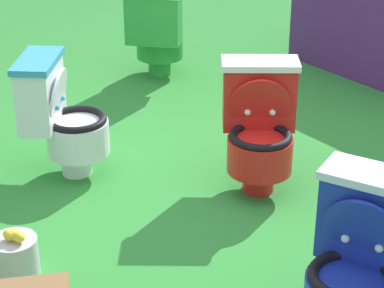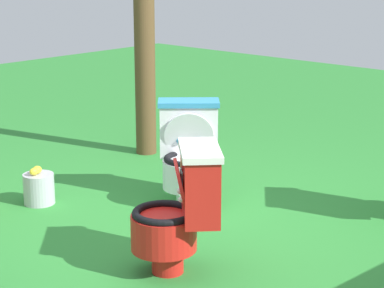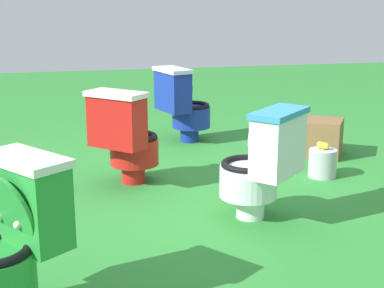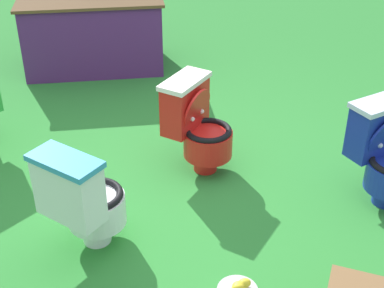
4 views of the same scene
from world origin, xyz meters
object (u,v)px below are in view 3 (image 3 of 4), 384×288
Objects in this scene: toilet_red at (126,137)px; small_crate at (322,138)px; toilet_blue at (183,104)px; toilet_white at (262,163)px; toilet_green at (9,239)px; lemon_bucket at (323,162)px.

toilet_red is 2.07× the size of small_crate.
toilet_blue and toilet_red have the same top height.
small_crate is at bearing 8.56° from toilet_white.
toilet_white is 1.16m from toilet_red.
toilet_red is at bearing -59.35° from toilet_green.
toilet_red reaches higher than small_crate.
toilet_blue is 1.00× the size of toilet_red.
toilet_white reaches higher than small_crate.
toilet_blue is 1.58m from lemon_bucket.
lemon_bucket is (-1.31, -0.85, -0.26)m from toilet_blue.
toilet_blue is 1.00× the size of toilet_white.
small_crate is (-0.74, -1.11, -0.21)m from toilet_blue.
small_crate is 1.27× the size of lemon_bucket.
toilet_white is at bearing -15.20° from toilet_blue.
small_crate is at bearing -24.82° from lemon_bucket.
toilet_green reaches higher than small_crate.
toilet_white is (-2.05, -0.07, 0.00)m from toilet_blue.
toilet_green is 2.75m from lemon_bucket.
toilet_green is at bearing -68.88° from toilet_red.
lemon_bucket is at bearing 0.73° from toilet_white.
toilet_blue is at bearing 48.86° from toilet_white.
small_crate is at bearing -86.18° from toilet_green.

